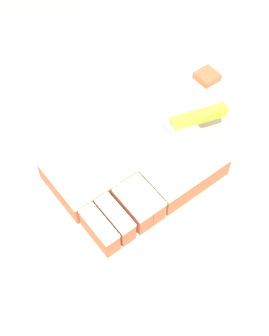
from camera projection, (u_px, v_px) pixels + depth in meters
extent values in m
plane|color=#9E9384|center=(128.00, 336.00, 1.70)|extent=(8.00, 8.00, 0.00)
cube|color=tan|center=(126.00, 290.00, 1.31)|extent=(1.40, 1.10, 0.94)
cube|color=white|center=(134.00, 177.00, 0.96)|extent=(0.39, 0.30, 0.01)
cube|color=#994C2D|center=(121.00, 155.00, 0.96)|extent=(0.31, 0.14, 0.05)
cube|color=white|center=(121.00, 146.00, 0.94)|extent=(0.31, 0.14, 0.01)
cube|color=#994C2D|center=(185.00, 173.00, 0.93)|extent=(0.16, 0.09, 0.05)
cube|color=white|center=(186.00, 165.00, 0.91)|extent=(0.16, 0.09, 0.01)
cube|color=#994C2D|center=(100.00, 231.00, 0.86)|extent=(0.03, 0.09, 0.05)
cube|color=white|center=(99.00, 224.00, 0.84)|extent=(0.03, 0.09, 0.01)
cube|color=#994C2D|center=(116.00, 221.00, 0.87)|extent=(0.03, 0.09, 0.05)
cube|color=white|center=(115.00, 213.00, 0.85)|extent=(0.03, 0.09, 0.01)
cube|color=#994C2D|center=(131.00, 210.00, 0.88)|extent=(0.03, 0.09, 0.05)
cube|color=white|center=(131.00, 203.00, 0.86)|extent=(0.03, 0.09, 0.01)
cube|color=#994C2D|center=(146.00, 200.00, 0.90)|extent=(0.03, 0.09, 0.05)
cube|color=white|center=(146.00, 193.00, 0.87)|extent=(0.03, 0.09, 0.01)
cube|color=silver|center=(120.00, 142.00, 0.94)|extent=(0.22, 0.09, 0.00)
cube|color=slate|center=(168.00, 127.00, 0.95)|extent=(0.02, 0.03, 0.02)
cube|color=#8CCC26|center=(198.00, 117.00, 0.96)|extent=(0.12, 0.06, 0.02)
cube|color=white|center=(206.00, 80.00, 1.12)|extent=(0.16, 0.16, 0.01)
cube|color=#994C2D|center=(207.00, 76.00, 1.11)|extent=(0.05, 0.05, 0.02)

